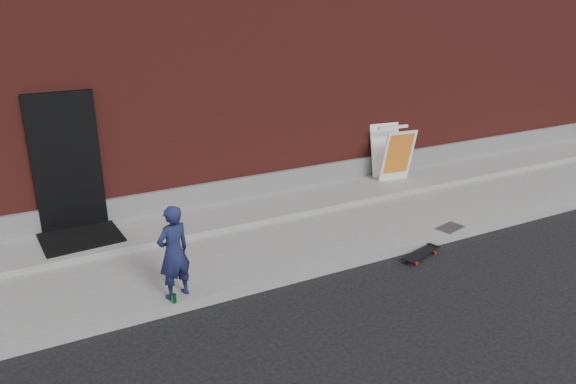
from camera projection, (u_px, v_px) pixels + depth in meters
ground at (296, 283)px, 8.14m from camera, size 80.00×80.00×0.00m
sidewalk at (254, 239)px, 9.36m from camera, size 20.00×3.00×0.15m
apron at (233, 214)px, 10.07m from camera, size 20.00×1.20×0.10m
building at (154, 56)px, 13.09m from camera, size 20.00×8.10×5.00m
child at (174, 252)px, 7.29m from camera, size 0.54×0.44×1.30m
skateboard at (421, 253)px, 8.88m from camera, size 0.80×0.42×0.09m
pizza_sign at (392, 153)px, 11.58m from camera, size 0.76×0.87×1.12m
soda_can at (174, 299)px, 7.33m from camera, size 0.07×0.07×0.12m
doormat at (81, 238)px, 8.97m from camera, size 1.26×1.04×0.03m
utility_plate at (450, 228)px, 9.61m from camera, size 0.52×0.40×0.01m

